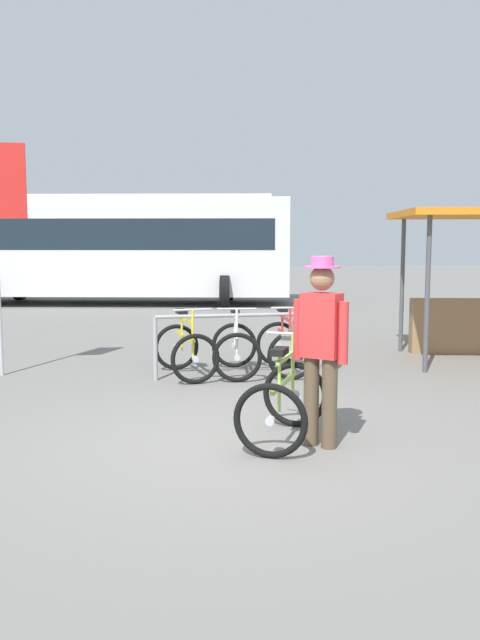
{
  "coord_description": "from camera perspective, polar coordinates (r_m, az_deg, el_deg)",
  "views": [
    {
      "loc": [
        -0.61,
        -6.01,
        1.88
      ],
      "look_at": [
        0.26,
        1.18,
        1.0
      ],
      "focal_mm": 37.7,
      "sensor_mm": 36.0,
      "label": 1
    }
  ],
  "objects": [
    {
      "name": "bike_rack_rail",
      "position": [
        9.11,
        0.49,
        -0.91
      ],
      "size": [
        2.5,
        0.24,
        0.88
      ],
      "color": "#99999E",
      "rests_on": "ground"
    },
    {
      "name": "person_with_featured_bike",
      "position": [
        6.05,
        6.89,
        -1.98
      ],
      "size": [
        0.43,
        0.38,
        1.72
      ],
      "color": "brown",
      "rests_on": "ground"
    },
    {
      "name": "featured_bicycle",
      "position": [
        6.37,
        3.99,
        -5.73
      ],
      "size": [
        1.04,
        1.26,
        1.09
      ],
      "color": "black",
      "rests_on": "ground"
    },
    {
      "name": "banner_flag",
      "position": [
        9.68,
        -19.3,
        8.61
      ],
      "size": [
        0.45,
        0.05,
        3.2
      ],
      "color": "#B2B2B7",
      "rests_on": "ground"
    },
    {
      "name": "racked_bike_yellow",
      "position": [
        9.2,
        -4.66,
        -2.55
      ],
      "size": [
        0.88,
        1.21,
        0.97
      ],
      "color": "black",
      "rests_on": "ground"
    },
    {
      "name": "racked_bike_white",
      "position": [
        9.31,
        -0.37,
        -2.43
      ],
      "size": [
        0.74,
        1.13,
        0.97
      ],
      "color": "black",
      "rests_on": "ground"
    },
    {
      "name": "bus_distant",
      "position": [
        19.77,
        -10.64,
        6.39
      ],
      "size": [
        10.26,
        4.37,
        3.08
      ],
      "color": "silver",
      "rests_on": "ground"
    },
    {
      "name": "ground_plane",
      "position": [
        6.33,
        -1.08,
        -10.35
      ],
      "size": [
        80.0,
        80.0,
        0.0
      ],
      "primitive_type": "plane",
      "color": "slate"
    },
    {
      "name": "racked_bike_red",
      "position": [
        9.46,
        3.8,
        -2.29
      ],
      "size": [
        0.66,
        1.08,
        0.97
      ],
      "color": "black",
      "rests_on": "ground"
    }
  ]
}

